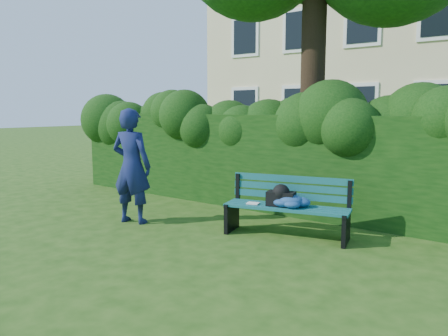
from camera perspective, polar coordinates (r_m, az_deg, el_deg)
The scene contains 5 objects.
ground at distance 6.85m, azimuth -3.05°, elevation -8.44°, with size 80.00×80.00×0.00m, color #214710.
apartment_building at distance 19.91m, azimuth 25.32°, elevation 18.88°, with size 16.00×8.08×12.00m.
hedge at distance 8.44m, azimuth 6.55°, elevation 0.83°, with size 10.00×1.00×1.80m.
park_bench at distance 6.62m, azimuth 8.24°, elevation -4.67°, with size 1.92×0.98×0.89m.
man_reading at distance 7.43m, azimuth -11.98°, elevation 0.23°, with size 0.70×0.46×1.92m, color #161F4F.
Camera 1 is at (4.24, -5.03, 1.91)m, focal length 35.00 mm.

